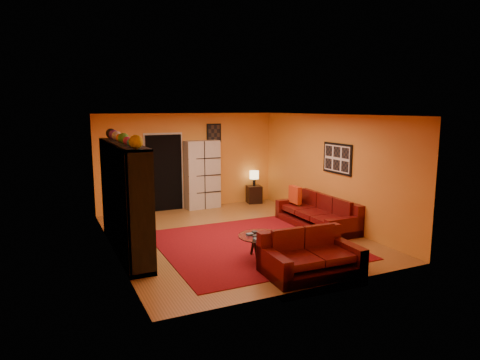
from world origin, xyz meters
name	(u,v)px	position (x,y,z in m)	size (l,w,h in m)	color
floor	(233,236)	(0.00, 0.00, 0.00)	(6.00, 6.00, 0.00)	brown
ceiling	(233,115)	(0.00, 0.00, 2.60)	(6.00, 6.00, 0.00)	white
wall_back	(188,161)	(0.00, 3.00, 1.30)	(6.00, 6.00, 0.00)	orange
wall_front	(315,206)	(0.00, -3.00, 1.30)	(6.00, 6.00, 0.00)	orange
wall_left	(112,186)	(-2.50, 0.00, 1.30)	(6.00, 6.00, 0.00)	orange
wall_right	(330,170)	(2.50, 0.00, 1.30)	(6.00, 6.00, 0.00)	orange
rug	(252,244)	(0.10, -0.70, 0.01)	(3.60, 3.60, 0.01)	#630B12
doorway	(164,173)	(-0.70, 2.96, 1.02)	(0.95, 0.10, 2.04)	black
wall_art_right	(337,158)	(2.48, -0.30, 1.60)	(0.03, 1.00, 0.70)	black
wall_art_back	(214,133)	(0.75, 2.98, 2.05)	(0.42, 0.03, 0.52)	black
entertainment_unit	(124,198)	(-2.27, 0.00, 1.05)	(0.45, 3.00, 2.10)	black
tv	(127,201)	(-2.23, 0.05, 0.97)	(0.12, 0.88, 0.51)	black
sofa	(319,214)	(2.14, -0.15, 0.28)	(0.95, 2.26, 0.85)	#49090A
loveseat	(309,256)	(0.31, -2.41, 0.28)	(1.62, 1.01, 0.85)	#49090A
throw_pillow	(295,195)	(1.95, 0.62, 0.63)	(0.12, 0.42, 0.42)	red
coffee_table	(262,238)	(-0.10, -1.51, 0.40)	(0.87, 0.87, 0.44)	silver
storage_cabinet	(202,175)	(0.32, 2.80, 0.93)	(0.93, 0.41, 1.87)	beige
bowl_chair	(130,222)	(-2.00, 1.02, 0.28)	(0.65, 0.65, 0.53)	black
side_table	(254,194)	(1.90, 2.75, 0.25)	(0.40, 0.40, 0.50)	black
table_lamp	(254,175)	(1.90, 2.75, 0.81)	(0.27, 0.27, 0.44)	black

